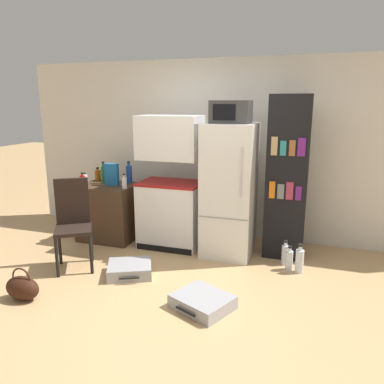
{
  "coord_description": "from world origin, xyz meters",
  "views": [
    {
      "loc": [
        1.25,
        -3.15,
        1.88
      ],
      "look_at": [
        -0.07,
        0.85,
        0.88
      ],
      "focal_mm": 35.0,
      "sensor_mm": 36.0,
      "label": 1
    }
  ],
  "objects_px": {
    "bookshelf": "(287,178)",
    "bottle_clear_short": "(124,182)",
    "bottle_blue_soda": "(129,174)",
    "chair": "(73,217)",
    "bottle_milk_white": "(85,180)",
    "suitcase_small_flat": "(130,269)",
    "handbag": "(22,288)",
    "water_bottle_back": "(289,260)",
    "cereal_box": "(112,174)",
    "side_table": "(109,212)",
    "microwave": "(231,112)",
    "water_bottle_front": "(285,254)",
    "suitcase_large_flat": "(203,302)",
    "refrigerator": "(229,191)",
    "water_bottle_middle": "(300,260)",
    "bottle_green_tall": "(104,174)",
    "bottle_ketchup_red": "(82,181)",
    "kitchen_hutch": "(171,188)",
    "bottle_amber_beer": "(98,175)"
  },
  "relations": [
    {
      "from": "chair",
      "to": "handbag",
      "type": "relative_size",
      "value": 2.89
    },
    {
      "from": "water_bottle_back",
      "to": "bottle_ketchup_red",
      "type": "bearing_deg",
      "value": 178.46
    },
    {
      "from": "bottle_clear_short",
      "to": "bottle_milk_white",
      "type": "xyz_separation_m",
      "value": [
        -0.63,
        0.03,
        -0.01
      ]
    },
    {
      "from": "bottle_milk_white",
      "to": "water_bottle_front",
      "type": "distance_m",
      "value": 2.84
    },
    {
      "from": "side_table",
      "to": "bottle_milk_white",
      "type": "bearing_deg",
      "value": -161.85
    },
    {
      "from": "cereal_box",
      "to": "bottle_clear_short",
      "type": "bearing_deg",
      "value": -26.9
    },
    {
      "from": "bottle_green_tall",
      "to": "chair",
      "type": "xyz_separation_m",
      "value": [
        0.18,
        -1.01,
        -0.31
      ]
    },
    {
      "from": "microwave",
      "to": "cereal_box",
      "type": "relative_size",
      "value": 1.52
    },
    {
      "from": "handbag",
      "to": "water_bottle_back",
      "type": "xyz_separation_m",
      "value": [
        2.43,
        1.51,
        -0.0
      ]
    },
    {
      "from": "bookshelf",
      "to": "water_bottle_front",
      "type": "relative_size",
      "value": 6.57
    },
    {
      "from": "bookshelf",
      "to": "bottle_clear_short",
      "type": "bearing_deg",
      "value": -172.61
    },
    {
      "from": "cereal_box",
      "to": "bottle_ketchup_red",
      "type": "bearing_deg",
      "value": -147.07
    },
    {
      "from": "bottle_blue_soda",
      "to": "water_bottle_middle",
      "type": "distance_m",
      "value": 2.58
    },
    {
      "from": "kitchen_hutch",
      "to": "refrigerator",
      "type": "height_order",
      "value": "kitchen_hutch"
    },
    {
      "from": "refrigerator",
      "to": "bottle_milk_white",
      "type": "relative_size",
      "value": 9.68
    },
    {
      "from": "refrigerator",
      "to": "water_bottle_back",
      "type": "xyz_separation_m",
      "value": [
        0.78,
        -0.27,
        -0.7
      ]
    },
    {
      "from": "bottle_milk_white",
      "to": "suitcase_small_flat",
      "type": "distance_m",
      "value": 1.62
    },
    {
      "from": "water_bottle_middle",
      "to": "bottle_clear_short",
      "type": "bearing_deg",
      "value": 175.27
    },
    {
      "from": "water_bottle_front",
      "to": "water_bottle_middle",
      "type": "xyz_separation_m",
      "value": [
        0.17,
        -0.17,
        0.02
      ]
    },
    {
      "from": "side_table",
      "to": "microwave",
      "type": "bearing_deg",
      "value": -0.46
    },
    {
      "from": "suitcase_large_flat",
      "to": "refrigerator",
      "type": "bearing_deg",
      "value": 117.69
    },
    {
      "from": "cereal_box",
      "to": "chair",
      "type": "height_order",
      "value": "cereal_box"
    },
    {
      "from": "bottle_milk_white",
      "to": "chair",
      "type": "relative_size",
      "value": 0.16
    },
    {
      "from": "suitcase_large_flat",
      "to": "suitcase_small_flat",
      "type": "xyz_separation_m",
      "value": [
        -0.97,
        0.41,
        0.0
      ]
    },
    {
      "from": "microwave",
      "to": "bottle_milk_white",
      "type": "height_order",
      "value": "microwave"
    },
    {
      "from": "cereal_box",
      "to": "water_bottle_middle",
      "type": "distance_m",
      "value": 2.69
    },
    {
      "from": "bottle_green_tall",
      "to": "bottle_amber_beer",
      "type": "height_order",
      "value": "bottle_green_tall"
    },
    {
      "from": "bookshelf",
      "to": "bottle_clear_short",
      "type": "relative_size",
      "value": 10.03
    },
    {
      "from": "cereal_box",
      "to": "water_bottle_middle",
      "type": "height_order",
      "value": "cereal_box"
    },
    {
      "from": "bookshelf",
      "to": "handbag",
      "type": "xyz_separation_m",
      "value": [
        -2.32,
        -1.93,
        -0.87
      ]
    },
    {
      "from": "water_bottle_front",
      "to": "suitcase_large_flat",
      "type": "bearing_deg",
      "value": -117.72
    },
    {
      "from": "water_bottle_middle",
      "to": "suitcase_small_flat",
      "type": "bearing_deg",
      "value": -159.87
    },
    {
      "from": "kitchen_hutch",
      "to": "suitcase_large_flat",
      "type": "distance_m",
      "value": 1.81
    },
    {
      "from": "chair",
      "to": "water_bottle_middle",
      "type": "distance_m",
      "value": 2.65
    },
    {
      "from": "bottle_green_tall",
      "to": "bottle_ketchup_red",
      "type": "bearing_deg",
      "value": -120.45
    },
    {
      "from": "side_table",
      "to": "bottle_amber_beer",
      "type": "height_order",
      "value": "bottle_amber_beer"
    },
    {
      "from": "microwave",
      "to": "water_bottle_middle",
      "type": "height_order",
      "value": "microwave"
    },
    {
      "from": "handbag",
      "to": "water_bottle_middle",
      "type": "distance_m",
      "value": 2.94
    },
    {
      "from": "bookshelf",
      "to": "chair",
      "type": "height_order",
      "value": "bookshelf"
    },
    {
      "from": "refrigerator",
      "to": "water_bottle_middle",
      "type": "xyz_separation_m",
      "value": [
        0.9,
        -0.31,
        -0.68
      ]
    },
    {
      "from": "suitcase_large_flat",
      "to": "bottle_blue_soda",
      "type": "bearing_deg",
      "value": 159.05
    },
    {
      "from": "microwave",
      "to": "bottle_green_tall",
      "type": "height_order",
      "value": "microwave"
    },
    {
      "from": "water_bottle_middle",
      "to": "refrigerator",
      "type": "bearing_deg",
      "value": 161.17
    },
    {
      "from": "bottle_milk_white",
      "to": "bottle_ketchup_red",
      "type": "bearing_deg",
      "value": -70.3
    },
    {
      "from": "refrigerator",
      "to": "bottle_clear_short",
      "type": "height_order",
      "value": "refrigerator"
    },
    {
      "from": "cereal_box",
      "to": "water_bottle_back",
      "type": "relative_size",
      "value": 1.02
    },
    {
      "from": "bottle_blue_soda",
      "to": "chair",
      "type": "xyz_separation_m",
      "value": [
        -0.13,
        -1.16,
        -0.31
      ]
    },
    {
      "from": "refrigerator",
      "to": "bookshelf",
      "type": "height_order",
      "value": "bookshelf"
    },
    {
      "from": "refrigerator",
      "to": "water_bottle_middle",
      "type": "relative_size",
      "value": 4.8
    },
    {
      "from": "water_bottle_front",
      "to": "side_table",
      "type": "bearing_deg",
      "value": 176.63
    }
  ]
}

